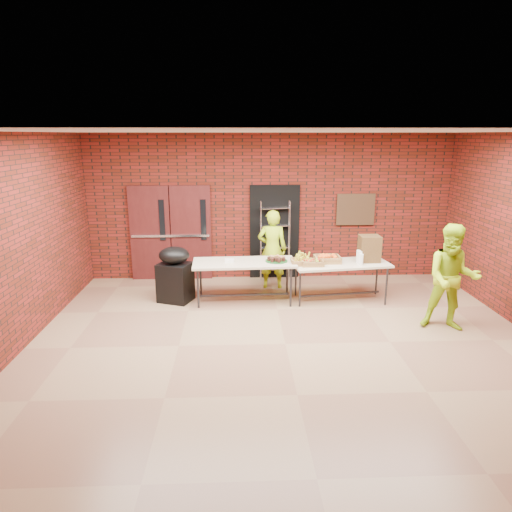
{
  "coord_description": "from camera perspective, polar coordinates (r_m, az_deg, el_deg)",
  "views": [
    {
      "loc": [
        -0.73,
        -6.49,
        3.16
      ],
      "look_at": [
        -0.4,
        1.4,
        1.05
      ],
      "focal_mm": 32.0,
      "sensor_mm": 36.0,
      "label": 1
    }
  ],
  "objects": [
    {
      "name": "room",
      "position": [
        6.71,
        3.91,
        1.48
      ],
      "size": [
        8.08,
        7.08,
        3.28
      ],
      "color": "#886249",
      "rests_on": "ground"
    },
    {
      "name": "double_doors",
      "position": [
        10.25,
        -10.58,
        2.84
      ],
      "size": [
        1.78,
        0.12,
        2.1
      ],
      "color": "#4A1615",
      "rests_on": "room"
    },
    {
      "name": "dark_doorway",
      "position": [
        10.2,
        2.32,
        3.01
      ],
      "size": [
        1.1,
        0.06,
        2.1
      ],
      "primitive_type": "cube",
      "color": "black",
      "rests_on": "room"
    },
    {
      "name": "bronze_plaque",
      "position": [
        10.4,
        12.34,
        5.71
      ],
      "size": [
        0.85,
        0.04,
        0.7
      ],
      "primitive_type": "cube",
      "color": "#3F2919",
      "rests_on": "room"
    },
    {
      "name": "wire_rack",
      "position": [
        10.1,
        2.38,
        1.9
      ],
      "size": [
        0.68,
        0.36,
        1.76
      ],
      "primitive_type": null,
      "rotation": [
        0.0,
        0.0,
        0.24
      ],
      "color": "silver",
      "rests_on": "room"
    },
    {
      "name": "table_left",
      "position": [
        8.75,
        -1.48,
        -1.13
      ],
      "size": [
        1.98,
        0.89,
        0.8
      ],
      "rotation": [
        0.0,
        0.0,
        0.04
      ],
      "color": "beige",
      "rests_on": "room"
    },
    {
      "name": "table_right",
      "position": [
        8.96,
        10.53,
        -1.24
      ],
      "size": [
        1.94,
        1.01,
        0.76
      ],
      "rotation": [
        0.0,
        0.0,
        0.13
      ],
      "color": "beige",
      "rests_on": "room"
    },
    {
      "name": "basket_bananas",
      "position": [
        8.72,
        5.75,
        -0.71
      ],
      "size": [
        0.4,
        0.31,
        0.13
      ],
      "color": "#9D703F",
      "rests_on": "table_right"
    },
    {
      "name": "basket_oranges",
      "position": [
        8.94,
        8.9,
        -0.34
      ],
      "size": [
        0.49,
        0.38,
        0.15
      ],
      "color": "#9D703F",
      "rests_on": "table_right"
    },
    {
      "name": "basket_apples",
      "position": [
        8.69,
        7.05,
        -0.8
      ],
      "size": [
        0.41,
        0.32,
        0.13
      ],
      "color": "#9D703F",
      "rests_on": "table_right"
    },
    {
      "name": "muffin_tray",
      "position": [
        8.75,
        2.58,
        -0.36
      ],
      "size": [
        0.43,
        0.43,
        0.11
      ],
      "color": "#15501C",
      "rests_on": "table_left"
    },
    {
      "name": "napkin_box",
      "position": [
        8.7,
        -3.33,
        -0.58
      ],
      "size": [
        0.18,
        0.12,
        0.06
      ],
      "primitive_type": "cube",
      "color": "white",
      "rests_on": "table_left"
    },
    {
      "name": "coffee_dispenser",
      "position": [
        9.12,
        13.98,
        0.92
      ],
      "size": [
        0.39,
        0.35,
        0.51
      ],
      "primitive_type": "cube",
      "color": "#533A1C",
      "rests_on": "table_right"
    },
    {
      "name": "cup_stack_front",
      "position": [
        8.9,
        12.84,
        -0.24
      ],
      "size": [
        0.08,
        0.08,
        0.25
      ],
      "primitive_type": "cylinder",
      "color": "white",
      "rests_on": "table_right"
    },
    {
      "name": "cup_stack_mid",
      "position": [
        8.84,
        13.02,
        -0.44
      ],
      "size": [
        0.07,
        0.07,
        0.22
      ],
      "primitive_type": "cylinder",
      "color": "white",
      "rests_on": "table_right"
    },
    {
      "name": "cup_stack_back",
      "position": [
        9.0,
        12.69,
        -0.05
      ],
      "size": [
        0.08,
        0.08,
        0.25
      ],
      "primitive_type": "cylinder",
      "color": "white",
      "rests_on": "table_right"
    },
    {
      "name": "covered_grill",
      "position": [
        8.96,
        -10.09,
        -2.25
      ],
      "size": [
        0.73,
        0.68,
        1.09
      ],
      "rotation": [
        0.0,
        0.0,
        -0.37
      ],
      "color": "black",
      "rests_on": "room"
    },
    {
      "name": "volunteer_woman",
      "position": [
        9.55,
        2.04,
        0.84
      ],
      "size": [
        0.64,
        0.46,
        1.67
      ],
      "primitive_type": "imported",
      "rotation": [
        0.0,
        0.0,
        3.04
      ],
      "color": "#A8D417",
      "rests_on": "room"
    },
    {
      "name": "volunteer_man",
      "position": [
        8.11,
        23.31,
        -2.55
      ],
      "size": [
        1.03,
        0.9,
        1.78
      ],
      "primitive_type": "imported",
      "rotation": [
        0.0,
        0.0,
        -0.3
      ],
      "color": "#A8D417",
      "rests_on": "room"
    }
  ]
}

